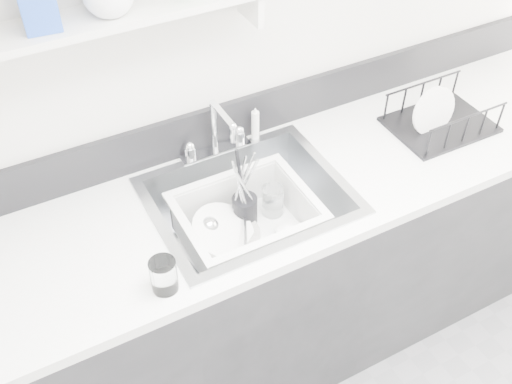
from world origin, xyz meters
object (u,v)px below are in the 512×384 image
counter_run (250,284)px  dish_rack (443,112)px  sink (249,215)px  wash_tub (247,223)px

counter_run → dish_rack: size_ratio=8.65×
sink → wash_tub: bearing=-127.9°
sink → wash_tub: sink is taller
counter_run → sink: size_ratio=5.00×
wash_tub → dish_rack: bearing=2.6°
counter_run → dish_rack: dish_rack is taller
sink → dish_rack: (0.80, 0.00, 0.15)m
counter_run → dish_rack: 0.96m
sink → wash_tub: 0.04m
counter_run → wash_tub: wash_tub is taller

